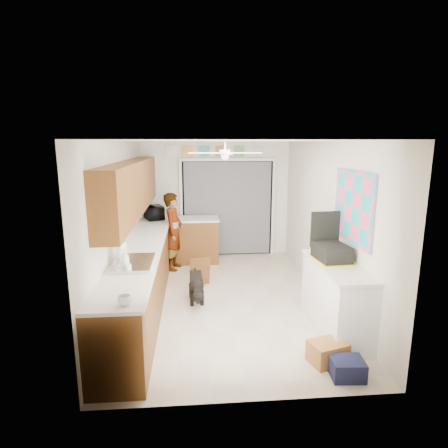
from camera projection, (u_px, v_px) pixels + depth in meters
name	position (u px, v px, depth m)	size (l,w,h in m)	color
floor	(226.00, 298.00, 6.08)	(5.00, 5.00, 0.00)	#BCAB97
ceiling	(226.00, 141.00, 5.55)	(5.00, 5.00, 0.00)	white
wall_back	(216.00, 200.00, 8.25)	(3.20, 3.20, 0.00)	silver
wall_front	(250.00, 281.00, 3.38)	(3.20, 3.20, 0.00)	silver
wall_left	(122.00, 225.00, 5.69)	(5.00, 5.00, 0.00)	silver
wall_right	(326.00, 221.00, 5.95)	(5.00, 5.00, 0.00)	silver
left_base_cabinets	(144.00, 274.00, 5.88)	(0.60, 4.80, 0.90)	brown
left_countertop	(143.00, 245.00, 5.78)	(0.62, 4.80, 0.04)	white
upper_cabinets	(132.00, 187.00, 5.78)	(0.32, 4.00, 0.80)	brown
sink_basin	(133.00, 264.00, 4.80)	(0.50, 0.76, 0.06)	silver
faucet	(118.00, 257.00, 4.77)	(0.03, 0.03, 0.22)	silver
peninsula_base	(194.00, 241.00, 7.90)	(1.00, 0.60, 0.90)	brown
peninsula_top	(194.00, 219.00, 7.80)	(1.04, 0.64, 0.04)	white
back_opening_recess	(228.00, 209.00, 8.29)	(2.00, 0.06, 2.10)	black
curtain_panel	(228.00, 209.00, 8.25)	(1.90, 0.03, 2.05)	slate
door_trim_left	(181.00, 209.00, 8.18)	(0.06, 0.04, 2.10)	white
door_trim_right	(273.00, 208.00, 8.34)	(0.06, 0.04, 2.10)	white
door_trim_head	(228.00, 160.00, 8.03)	(2.10, 0.04, 0.06)	white
header_frame_0	(188.00, 151.00, 7.95)	(0.22, 0.02, 0.22)	#E9A64D
header_frame_1	(204.00, 151.00, 7.98)	(0.22, 0.02, 0.22)	#4999C3
header_frame_2	(221.00, 151.00, 8.01)	(0.22, 0.02, 0.22)	#B96345
header_frame_3	(239.00, 151.00, 8.04)	(0.22, 0.02, 0.22)	#5EA567
header_frame_4	(258.00, 151.00, 8.07)	(0.22, 0.02, 0.22)	beige
route66_sign	(171.00, 151.00, 7.92)	(0.22, 0.02, 0.26)	silver
right_counter_base	(336.00, 300.00, 4.93)	(0.50, 1.40, 0.90)	white
right_counter_top	(337.00, 266.00, 4.83)	(0.54, 1.44, 0.04)	white
abstract_painting	(353.00, 207.00, 4.89)	(0.03, 1.15, 0.95)	#EB5684
ceiling_fan	(225.00, 153.00, 5.79)	(1.14, 1.14, 0.24)	white
microwave	(154.00, 213.00, 7.65)	(0.49, 0.33, 0.27)	black
soap_bottle	(125.00, 259.00, 4.61)	(0.10, 0.10, 0.26)	silver
cup	(125.00, 301.00, 3.59)	(0.13, 0.13, 0.10)	white
jar_b	(128.00, 268.00, 4.50)	(0.07, 0.07, 0.10)	silver
paper_towel_roll	(122.00, 253.00, 4.84)	(0.13, 0.13, 0.28)	white
suitcase	(332.00, 252.00, 4.97)	(0.38, 0.50, 0.22)	black
suitcase_rim	(331.00, 260.00, 5.00)	(0.44, 0.58, 0.02)	yellow
suitcase_lid	(325.00, 229.00, 5.20)	(0.42, 0.03, 0.50)	black
cardboard_box	(328.00, 352.00, 4.28)	(0.40, 0.30, 0.25)	#A26833
navy_crate	(347.00, 368.00, 4.01)	(0.34, 0.29, 0.21)	#161A39
cabinet_door_panel	(200.00, 271.00, 6.58)	(0.35, 0.03, 0.52)	brown
man	(174.00, 231.00, 7.36)	(0.56, 0.37, 1.53)	white
dog	(196.00, 286.00, 5.92)	(0.27, 0.64, 0.50)	black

